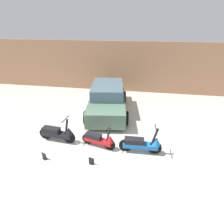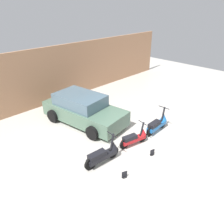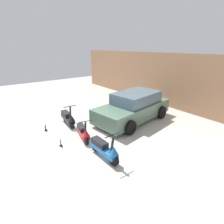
# 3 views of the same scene
# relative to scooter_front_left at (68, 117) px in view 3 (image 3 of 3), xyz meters

# --- Properties ---
(ground_plane) EXTENTS (28.00, 28.00, 0.00)m
(ground_plane) POSITION_rel_scooter_front_left_xyz_m (1.76, -1.09, -0.39)
(ground_plane) COLOR beige
(wall_back) EXTENTS (19.60, 0.12, 3.29)m
(wall_back) POSITION_rel_scooter_front_left_xyz_m (1.76, 6.27, 1.26)
(wall_back) COLOR tan
(wall_back) RESTS_ON ground_plane
(scooter_front_left) EXTENTS (1.57, 0.57, 1.10)m
(scooter_front_left) POSITION_rel_scooter_front_left_xyz_m (0.00, 0.00, 0.00)
(scooter_front_left) COLOR black
(scooter_front_left) RESTS_ON ground_plane
(scooter_front_right) EXTENTS (1.38, 0.60, 0.98)m
(scooter_front_right) POSITION_rel_scooter_front_left_xyz_m (1.73, -0.10, -0.04)
(scooter_front_right) COLOR black
(scooter_front_right) RESTS_ON ground_plane
(scooter_front_center) EXTENTS (1.57, 0.57, 1.10)m
(scooter_front_center) POSITION_rel_scooter_front_left_xyz_m (3.35, -0.16, -0.00)
(scooter_front_center) COLOR black
(scooter_front_center) RESTS_ON ground_plane
(car_rear_left) EXTENTS (2.50, 4.49, 1.45)m
(car_rear_left) POSITION_rel_scooter_front_left_xyz_m (1.46, 3.00, 0.31)
(car_rear_left) COLOR #51705B
(car_rear_left) RESTS_ON ground_plane
(placard_near_left_scooter) EXTENTS (0.20, 0.17, 0.26)m
(placard_near_left_scooter) POSITION_rel_scooter_front_left_xyz_m (-0.06, -1.11, -0.28)
(placard_near_left_scooter) COLOR black
(placard_near_left_scooter) RESTS_ON ground_plane
(placard_near_right_scooter) EXTENTS (0.20, 0.15, 0.26)m
(placard_near_right_scooter) POSITION_rel_scooter_front_left_xyz_m (1.66, -1.07, -0.28)
(placard_near_right_scooter) COLOR black
(placard_near_right_scooter) RESTS_ON ground_plane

